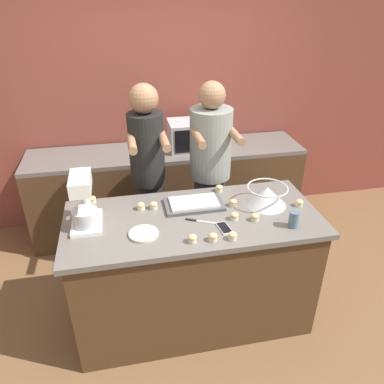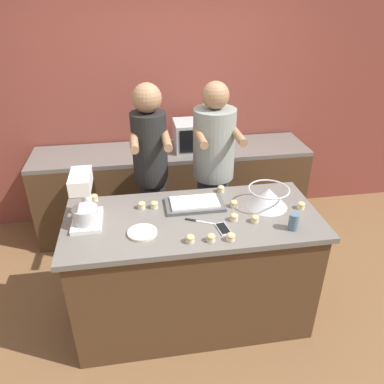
{
  "view_description": "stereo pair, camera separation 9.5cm",
  "coord_description": "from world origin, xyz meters",
  "px_view_note": "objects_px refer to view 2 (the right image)",
  "views": [
    {
      "loc": [
        -0.45,
        -2.18,
        2.38
      ],
      "look_at": [
        0.0,
        0.04,
        1.13
      ],
      "focal_mm": 35.0,
      "sensor_mm": 36.0,
      "label": 1
    },
    {
      "loc": [
        -0.36,
        -2.19,
        2.38
      ],
      "look_at": [
        0.0,
        0.04,
        1.13
      ],
      "focal_mm": 35.0,
      "sensor_mm": 36.0,
      "label": 2
    }
  ],
  "objects_px": {
    "stand_mixer": "(84,202)",
    "mixing_bowl": "(268,197)",
    "knife": "(198,221)",
    "small_plate": "(142,233)",
    "cupcake_8": "(190,239)",
    "cupcake_2": "(234,217)",
    "cupcake_1": "(234,204)",
    "cupcake_5": "(301,205)",
    "cupcake_3": "(231,237)",
    "cupcake_9": "(211,238)",
    "cupcake_0": "(221,189)",
    "drinking_glass": "(294,222)",
    "microwave_oven": "(197,135)",
    "cupcake_10": "(141,205)",
    "person_right": "(213,178)",
    "baking_tray": "(195,204)",
    "cupcake_6": "(255,219)",
    "person_left": "(152,179)",
    "cell_phone": "(223,229)",
    "cupcake_4": "(94,197)",
    "cupcake_7": "(154,205)"
  },
  "relations": [
    {
      "from": "stand_mixer",
      "to": "mixing_bowl",
      "type": "distance_m",
      "value": 1.3
    },
    {
      "from": "stand_mixer",
      "to": "knife",
      "type": "bearing_deg",
      "value": -8.06
    },
    {
      "from": "small_plate",
      "to": "cupcake_8",
      "type": "relative_size",
      "value": 3.4
    },
    {
      "from": "cupcake_2",
      "to": "cupcake_1",
      "type": "bearing_deg",
      "value": 75.41
    },
    {
      "from": "mixing_bowl",
      "to": "cupcake_5",
      "type": "height_order",
      "value": "mixing_bowl"
    },
    {
      "from": "small_plate",
      "to": "knife",
      "type": "xyz_separation_m",
      "value": [
        0.39,
        0.08,
        -0.01
      ]
    },
    {
      "from": "cupcake_3",
      "to": "cupcake_9",
      "type": "relative_size",
      "value": 1.0
    },
    {
      "from": "cupcake_0",
      "to": "cupcake_8",
      "type": "height_order",
      "value": "same"
    },
    {
      "from": "cupcake_5",
      "to": "cupcake_9",
      "type": "height_order",
      "value": "same"
    },
    {
      "from": "drinking_glass",
      "to": "cupcake_9",
      "type": "distance_m",
      "value": 0.57
    },
    {
      "from": "microwave_oven",
      "to": "cupcake_1",
      "type": "relative_size",
      "value": 7.79
    },
    {
      "from": "knife",
      "to": "cupcake_10",
      "type": "bearing_deg",
      "value": 147.46
    },
    {
      "from": "person_right",
      "to": "stand_mixer",
      "type": "relative_size",
      "value": 4.61
    },
    {
      "from": "stand_mixer",
      "to": "baking_tray",
      "type": "distance_m",
      "value": 0.79
    },
    {
      "from": "person_right",
      "to": "microwave_oven",
      "type": "relative_size",
      "value": 3.89
    },
    {
      "from": "mixing_bowl",
      "to": "cupcake_10",
      "type": "distance_m",
      "value": 0.93
    },
    {
      "from": "cupcake_10",
      "to": "cupcake_6",
      "type": "bearing_deg",
      "value": -21.94
    },
    {
      "from": "person_left",
      "to": "small_plate",
      "type": "relative_size",
      "value": 8.95
    },
    {
      "from": "baking_tray",
      "to": "cupcake_1",
      "type": "distance_m",
      "value": 0.29
    },
    {
      "from": "drinking_glass",
      "to": "cupcake_9",
      "type": "height_order",
      "value": "drinking_glass"
    },
    {
      "from": "microwave_oven",
      "to": "knife",
      "type": "distance_m",
      "value": 1.42
    },
    {
      "from": "drinking_glass",
      "to": "cupcake_3",
      "type": "distance_m",
      "value": 0.45
    },
    {
      "from": "cell_phone",
      "to": "cupcake_4",
      "type": "xyz_separation_m",
      "value": [
        -0.88,
        0.53,
        0.02
      ]
    },
    {
      "from": "person_left",
      "to": "cupcake_3",
      "type": "distance_m",
      "value": 1.05
    },
    {
      "from": "baking_tray",
      "to": "cupcake_2",
      "type": "bearing_deg",
      "value": -44.81
    },
    {
      "from": "person_left",
      "to": "baking_tray",
      "type": "height_order",
      "value": "person_left"
    },
    {
      "from": "drinking_glass",
      "to": "knife",
      "type": "relative_size",
      "value": 0.57
    },
    {
      "from": "stand_mixer",
      "to": "cupcake_2",
      "type": "bearing_deg",
      "value": -7.41
    },
    {
      "from": "baking_tray",
      "to": "microwave_oven",
      "type": "bearing_deg",
      "value": 79.63
    },
    {
      "from": "cupcake_8",
      "to": "cupcake_10",
      "type": "xyz_separation_m",
      "value": [
        -0.29,
        0.47,
        0.0
      ]
    },
    {
      "from": "person_right",
      "to": "small_plate",
      "type": "distance_m",
      "value": 1.02
    },
    {
      "from": "cupcake_1",
      "to": "cupcake_4",
      "type": "relative_size",
      "value": 1.0
    },
    {
      "from": "microwave_oven",
      "to": "cupcake_1",
      "type": "height_order",
      "value": "microwave_oven"
    },
    {
      "from": "person_right",
      "to": "mixing_bowl",
      "type": "distance_m",
      "value": 0.66
    },
    {
      "from": "baking_tray",
      "to": "cupcake_0",
      "type": "xyz_separation_m",
      "value": [
        0.24,
        0.18,
        0.01
      ]
    },
    {
      "from": "person_left",
      "to": "cell_phone",
      "type": "height_order",
      "value": "person_left"
    },
    {
      "from": "cupcake_1",
      "to": "cupcake_10",
      "type": "distance_m",
      "value": 0.68
    },
    {
      "from": "cell_phone",
      "to": "cupcake_3",
      "type": "xyz_separation_m",
      "value": [
        0.02,
        -0.13,
        0.02
      ]
    },
    {
      "from": "cupcake_6",
      "to": "cell_phone",
      "type": "bearing_deg",
      "value": -166.95
    },
    {
      "from": "cupcake_6",
      "to": "person_left",
      "type": "bearing_deg",
      "value": 130.69
    },
    {
      "from": "person_left",
      "to": "person_right",
      "type": "distance_m",
      "value": 0.53
    },
    {
      "from": "mixing_bowl",
      "to": "cupcake_2",
      "type": "relative_size",
      "value": 5.22
    },
    {
      "from": "mixing_bowl",
      "to": "cupcake_10",
      "type": "relative_size",
      "value": 5.22
    },
    {
      "from": "drinking_glass",
      "to": "cupcake_8",
      "type": "xyz_separation_m",
      "value": [
        -0.7,
        -0.04,
        -0.03
      ]
    },
    {
      "from": "person_right",
      "to": "cupcake_2",
      "type": "relative_size",
      "value": 30.28
    },
    {
      "from": "cupcake_5",
      "to": "cupcake_7",
      "type": "height_order",
      "value": "same"
    },
    {
      "from": "cupcake_9",
      "to": "cupcake_7",
      "type": "bearing_deg",
      "value": 125.06
    },
    {
      "from": "cupcake_4",
      "to": "cupcake_9",
      "type": "bearing_deg",
      "value": -39.94
    },
    {
      "from": "cupcake_10",
      "to": "cupcake_7",
      "type": "bearing_deg",
      "value": -6.18
    },
    {
      "from": "microwave_oven",
      "to": "drinking_glass",
      "type": "height_order",
      "value": "microwave_oven"
    }
  ]
}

